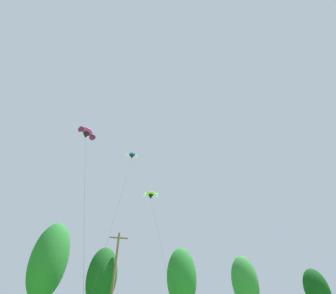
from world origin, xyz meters
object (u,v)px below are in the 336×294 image
Objects in this scene: parafoil_kite_mid_lime_white at (151,195)px; parafoil_kite_far_magenta at (87,133)px; utility_pole at (114,277)px; parafoil_kite_high_blue_white at (132,156)px.

parafoil_kite_far_magenta is at bearing -125.01° from parafoil_kite_mid_lime_white.
parafoil_kite_high_blue_white is at bearing 77.23° from utility_pole.
parafoil_kite_mid_lime_white reaches higher than parafoil_kite_far_magenta.
parafoil_kite_mid_lime_white is (5.99, 10.74, 15.32)m from utility_pole.
utility_pole is 17.04m from parafoil_kite_far_magenta.
utility_pole is at bearing 46.72° from parafoil_kite_far_magenta.
parafoil_kite_high_blue_white is (0.77, 3.38, 18.89)m from utility_pole.
utility_pole is 0.48× the size of parafoil_kite_mid_lime_white.
utility_pole is 0.53× the size of parafoil_kite_far_magenta.
utility_pole is 19.21m from parafoil_kite_high_blue_white.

